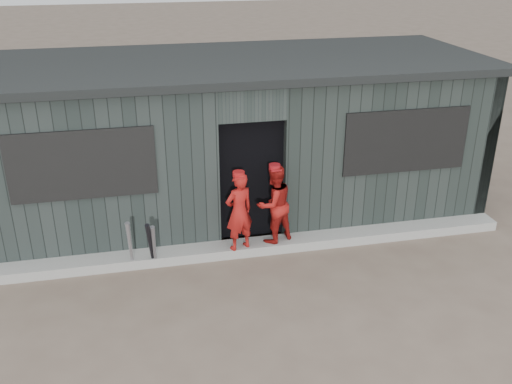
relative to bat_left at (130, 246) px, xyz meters
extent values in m
plane|color=brown|center=(1.86, -1.63, -0.41)|extent=(80.00, 80.00, 0.00)
cube|color=gray|center=(1.86, 0.19, -0.34)|extent=(8.00, 0.36, 0.15)
cone|color=gray|center=(0.00, 0.00, 0.00)|extent=(0.09, 0.23, 0.82)
cone|color=gray|center=(0.33, -0.04, -0.03)|extent=(0.08, 0.28, 0.76)
cone|color=black|center=(0.28, -0.04, 0.00)|extent=(0.12, 0.35, 0.81)
imported|color=#A71714|center=(1.59, 0.07, 0.34)|extent=(0.51, 0.43, 1.21)
imported|color=maroon|center=(2.15, 0.21, 0.35)|extent=(0.72, 0.65, 1.22)
imported|color=silver|center=(2.35, 0.82, 0.26)|extent=(0.67, 0.46, 1.34)
cube|color=black|center=(1.86, 1.87, 0.79)|extent=(7.60, 2.70, 2.20)
cube|color=#28302E|center=(-0.39, 0.47, 0.84)|extent=(3.50, 0.20, 2.50)
cube|color=#262D2B|center=(4.11, 0.47, 0.84)|extent=(3.50, 0.20, 2.50)
cube|color=#2B3431|center=(1.86, 0.47, 1.84)|extent=(1.00, 0.20, 0.50)
cube|color=#252C29|center=(5.76, 1.87, 0.84)|extent=(0.20, 3.00, 2.50)
cube|color=#29312E|center=(1.86, 3.27, 0.84)|extent=(8.00, 0.20, 2.50)
cube|color=black|center=(1.86, 1.87, 2.15)|extent=(8.30, 3.30, 0.12)
cube|color=black|center=(-0.54, 0.35, 1.14)|extent=(2.00, 0.04, 1.00)
cube|color=black|center=(4.26, 0.35, 1.14)|extent=(2.00, 0.04, 1.00)
cube|color=black|center=(1.58, 0.88, 0.94)|extent=(0.23, 0.23, 0.91)
cube|color=black|center=(1.90, 0.97, 0.89)|extent=(0.18, 0.15, 0.77)
camera|label=1|loc=(0.25, -7.27, 3.98)|focal=40.00mm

